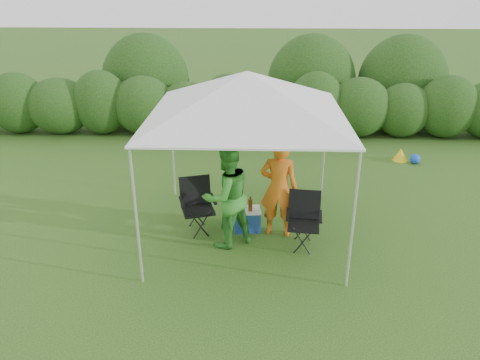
{
  "coord_description": "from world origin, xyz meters",
  "views": [
    {
      "loc": [
        0.14,
        -6.69,
        4.17
      ],
      "look_at": [
        -0.1,
        0.4,
        1.05
      ],
      "focal_mm": 35.0,
      "sensor_mm": 36.0,
      "label": 1
    }
  ],
  "objects_px": {
    "canopy": "(247,95)",
    "chair_right": "(304,216)",
    "woman": "(227,196)",
    "chair_left": "(197,201)",
    "man": "(279,188)",
    "cooler": "(247,219)"
  },
  "relations": [
    {
      "from": "canopy",
      "to": "man",
      "type": "xyz_separation_m",
      "value": [
        0.55,
        -0.01,
        -1.59
      ]
    },
    {
      "from": "canopy",
      "to": "chair_left",
      "type": "distance_m",
      "value": 2.11
    },
    {
      "from": "man",
      "to": "cooler",
      "type": "bearing_deg",
      "value": -3.46
    },
    {
      "from": "canopy",
      "to": "chair_right",
      "type": "height_order",
      "value": "canopy"
    },
    {
      "from": "chair_left",
      "to": "cooler",
      "type": "height_order",
      "value": "chair_left"
    },
    {
      "from": "chair_right",
      "to": "woman",
      "type": "relative_size",
      "value": 0.52
    },
    {
      "from": "canopy",
      "to": "woman",
      "type": "bearing_deg",
      "value": -128.55
    },
    {
      "from": "chair_right",
      "to": "chair_left",
      "type": "xyz_separation_m",
      "value": [
        -1.82,
        0.45,
        0.02
      ]
    },
    {
      "from": "cooler",
      "to": "woman",
      "type": "bearing_deg",
      "value": -130.34
    },
    {
      "from": "canopy",
      "to": "cooler",
      "type": "height_order",
      "value": "canopy"
    },
    {
      "from": "cooler",
      "to": "chair_left",
      "type": "bearing_deg",
      "value": 173.14
    },
    {
      "from": "chair_left",
      "to": "canopy",
      "type": "bearing_deg",
      "value": -22.96
    },
    {
      "from": "canopy",
      "to": "cooler",
      "type": "relative_size",
      "value": 5.98
    },
    {
      "from": "canopy",
      "to": "man",
      "type": "height_order",
      "value": "canopy"
    },
    {
      "from": "chair_left",
      "to": "woman",
      "type": "relative_size",
      "value": 0.54
    },
    {
      "from": "man",
      "to": "woman",
      "type": "height_order",
      "value": "woman"
    },
    {
      "from": "cooler",
      "to": "chair_right",
      "type": "bearing_deg",
      "value": -32.22
    },
    {
      "from": "woman",
      "to": "cooler",
      "type": "relative_size",
      "value": 3.43
    },
    {
      "from": "chair_left",
      "to": "cooler",
      "type": "distance_m",
      "value": 0.94
    },
    {
      "from": "chair_left",
      "to": "chair_right",
      "type": "bearing_deg",
      "value": -30.57
    },
    {
      "from": "canopy",
      "to": "woman",
      "type": "xyz_separation_m",
      "value": [
        -0.31,
        -0.38,
        -1.57
      ]
    },
    {
      "from": "chair_left",
      "to": "woman",
      "type": "xyz_separation_m",
      "value": [
        0.56,
        -0.48,
        0.34
      ]
    }
  ]
}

